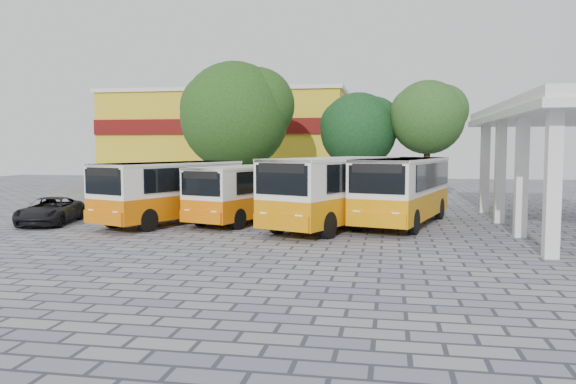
% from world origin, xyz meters
% --- Properties ---
extents(ground, '(90.00, 90.00, 0.00)m').
position_xyz_m(ground, '(0.00, 0.00, 0.00)').
color(ground, slate).
rests_on(ground, ground).
extents(shophouse_block, '(20.40, 10.40, 8.30)m').
position_xyz_m(shophouse_block, '(-11.00, 25.99, 4.16)').
color(shophouse_block, gold).
rests_on(shophouse_block, ground).
extents(bus_far_left, '(5.14, 8.47, 2.85)m').
position_xyz_m(bus_far_left, '(-7.28, 3.24, 1.65)').
color(bus_far_left, '#D36300').
rests_on(bus_far_left, ground).
extents(bus_centre_left, '(4.47, 7.90, 2.67)m').
position_xyz_m(bus_centre_left, '(-3.85, 4.35, 1.55)').
color(bus_centre_left, '#E16600').
rests_on(bus_centre_left, ground).
extents(bus_centre_right, '(5.66, 9.19, 3.10)m').
position_xyz_m(bus_centre_right, '(0.39, 3.02, 1.79)').
color(bus_centre_right, '#D37B00').
rests_on(bus_centre_right, ground).
extents(bus_far_right, '(4.72, 8.95, 3.05)m').
position_xyz_m(bus_far_right, '(3.37, 4.60, 1.76)').
color(bus_far_right, orange).
rests_on(bus_far_right, ground).
extents(tree_left, '(7.22, 6.88, 8.96)m').
position_xyz_m(tree_left, '(-6.88, 13.13, 5.75)').
color(tree_left, '#332214').
rests_on(tree_left, ground).
extents(tree_middle, '(5.12, 4.88, 7.06)m').
position_xyz_m(tree_middle, '(0.79, 14.89, 4.78)').
color(tree_middle, black).
rests_on(tree_middle, ground).
extents(tree_right, '(4.76, 4.54, 7.67)m').
position_xyz_m(tree_right, '(5.06, 14.23, 5.54)').
color(tree_right, '#3E2816').
rests_on(tree_right, ground).
extents(parked_car, '(2.99, 4.78, 1.23)m').
position_xyz_m(parked_car, '(-12.73, 1.95, 0.62)').
color(parked_car, black).
rests_on(parked_car, ground).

